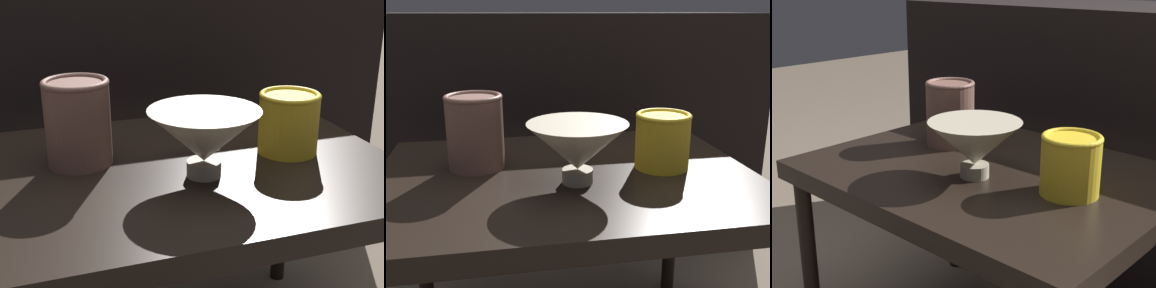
# 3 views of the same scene
# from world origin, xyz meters

# --- Properties ---
(table) EXTENTS (0.74, 0.56, 0.47)m
(table) POSITION_xyz_m (0.00, 0.00, 0.42)
(table) COLOR black
(table) RESTS_ON ground_plane
(couch_backdrop) EXTENTS (1.40, 0.50, 0.77)m
(couch_backdrop) POSITION_xyz_m (0.00, 0.65, 0.38)
(couch_backdrop) COLOR black
(couch_backdrop) RESTS_ON ground_plane
(bowl) EXTENTS (0.19, 0.19, 0.11)m
(bowl) POSITION_xyz_m (0.01, -0.06, 0.54)
(bowl) COLOR #B2A88E
(bowl) RESTS_ON table
(vase_textured_left) EXTENTS (0.11, 0.11, 0.15)m
(vase_textured_left) POSITION_xyz_m (-0.17, 0.06, 0.54)
(vase_textured_left) COLOR brown
(vase_textured_left) RESTS_ON table
(vase_colorful_right) EXTENTS (0.11, 0.11, 0.11)m
(vase_colorful_right) POSITION_xyz_m (0.20, -0.01, 0.53)
(vase_colorful_right) COLOR gold
(vase_colorful_right) RESTS_ON table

